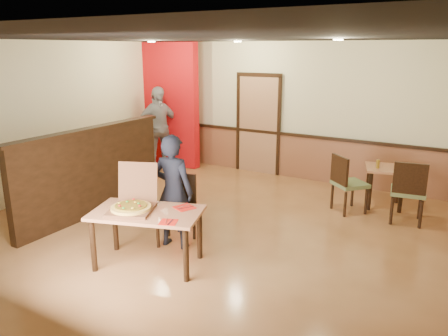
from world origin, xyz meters
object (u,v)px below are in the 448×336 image
(main_table, at_px, (147,219))
(diner, at_px, (173,192))
(pizza_box, at_px, (132,205))
(side_chair_left, at_px, (346,181))
(condiment, at_px, (378,164))
(side_chair_right, at_px, (408,190))
(passerby, at_px, (158,128))
(side_table, at_px, (385,177))
(diner_chair, at_px, (178,206))

(main_table, bearing_deg, diner, 75.82)
(diner, bearing_deg, pizza_box, 71.05)
(pizza_box, bearing_deg, side_chair_left, 36.93)
(condiment, bearing_deg, side_chair_right, -40.14)
(side_chair_left, xyz_separation_m, pizza_box, (-1.81, -3.16, 0.26))
(side_chair_left, xyz_separation_m, diner, (-1.68, -2.50, 0.26))
(side_chair_right, relative_size, passerby, 0.55)
(side_chair_left, bearing_deg, diner, 97.90)
(side_chair_right, bearing_deg, side_table, -62.39)
(side_chair_right, bearing_deg, main_table, 41.11)
(side_table, height_order, passerby, passerby)
(side_chair_left, distance_m, condiment, 0.65)
(side_chair_left, relative_size, passerby, 0.52)
(diner_chair, height_order, side_chair_left, side_chair_left)
(diner_chair, bearing_deg, main_table, -99.21)
(diner, relative_size, pizza_box, 2.08)
(main_table, bearing_deg, pizza_box, 178.21)
(side_chair_right, distance_m, passerby, 5.41)
(side_table, xyz_separation_m, pizza_box, (-2.31, -3.77, 0.26))
(diner_chair, bearing_deg, condiment, 37.18)
(diner_chair, distance_m, pizza_box, 0.85)
(side_chair_left, bearing_deg, side_table, -87.71)
(diner_chair, height_order, pizza_box, pizza_box)
(side_chair_left, relative_size, side_table, 1.20)
(side_chair_left, relative_size, pizza_box, 1.28)
(passerby, bearing_deg, pizza_box, -121.19)
(main_table, relative_size, pizza_box, 1.99)
(side_chair_left, bearing_deg, main_table, 104.08)
(pizza_box, bearing_deg, passerby, 101.45)
(diner_chair, xyz_separation_m, side_table, (2.22, 2.96, 0.01))
(side_chair_left, xyz_separation_m, side_table, (0.50, 0.60, -0.00))
(diner, bearing_deg, side_chair_left, -131.61)
(side_chair_left, bearing_deg, condiment, -87.82)
(passerby, bearing_deg, main_table, -119.01)
(diner_chair, xyz_separation_m, side_chair_right, (2.68, 2.33, 0.03))
(side_table, bearing_deg, diner, -125.06)
(side_chair_right, xyz_separation_m, condiment, (-0.58, 0.49, 0.22))
(diner_chair, bearing_deg, side_chair_right, 24.98)
(main_table, height_order, diner_chair, diner_chair)
(main_table, xyz_separation_m, pizza_box, (-0.18, -0.05, 0.18))
(side_chair_left, bearing_deg, side_chair_right, -139.42)
(side_chair_right, bearing_deg, pizza_box, 39.72)
(diner_chair, height_order, diner, diner)
(side_chair_right, height_order, diner, diner)
(diner_chair, bearing_deg, passerby, 116.39)
(main_table, relative_size, side_chair_right, 1.49)
(diner_chair, distance_m, side_table, 3.70)
(side_chair_right, bearing_deg, side_chair_left, -10.09)
(side_table, distance_m, diner, 3.80)
(main_table, relative_size, condiment, 10.40)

